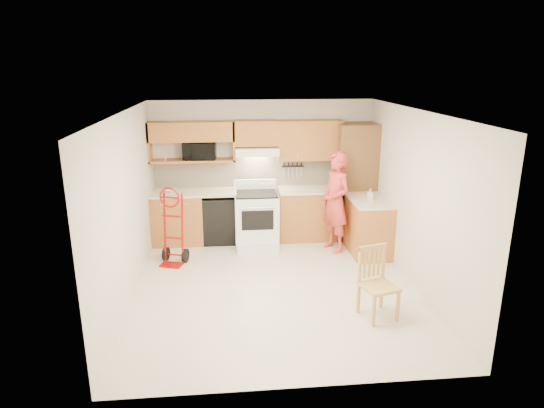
{
  "coord_description": "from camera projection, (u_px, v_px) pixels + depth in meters",
  "views": [
    {
      "loc": [
        -0.65,
        -6.17,
        3.09
      ],
      "look_at": [
        0.0,
        0.5,
        1.1
      ],
      "focal_mm": 31.07,
      "sensor_mm": 36.0,
      "label": 1
    }
  ],
  "objects": [
    {
      "name": "hand_truck",
      "position": [
        172.0,
        230.0,
        7.45
      ],
      "size": [
        0.55,
        0.53,
        1.15
      ],
      "primitive_type": null,
      "rotation": [
        0.0,
        0.0,
        -0.31
      ],
      "color": "#990E07",
      "rests_on": "ground"
    },
    {
      "name": "upper_cab_right",
      "position": [
        310.0,
        140.0,
        8.38
      ],
      "size": [
        1.14,
        0.33,
        0.7
      ],
      "primitive_type": "cube",
      "color": "#B06D37",
      "rests_on": "wall_back"
    },
    {
      "name": "range",
      "position": [
        257.0,
        215.0,
        8.25
      ],
      "size": [
        0.76,
        0.99,
        1.11
      ],
      "primitive_type": null,
      "color": "white",
      "rests_on": "ground"
    },
    {
      "name": "wall_left",
      "position": [
        126.0,
        208.0,
        6.28
      ],
      "size": [
        0.02,
        4.5,
        2.5
      ],
      "primitive_type": "cube",
      "color": "beige",
      "rests_on": "ground"
    },
    {
      "name": "upper_cab_left",
      "position": [
        191.0,
        131.0,
        8.14
      ],
      "size": [
        1.5,
        0.33,
        0.34
      ],
      "primitive_type": "cube",
      "color": "#B06D37",
      "rests_on": "wall_back"
    },
    {
      "name": "lower_cab_right",
      "position": [
        309.0,
        214.0,
        8.64
      ],
      "size": [
        1.14,
        0.6,
        0.9
      ],
      "primitive_type": "cube",
      "color": "#B06D37",
      "rests_on": "ground"
    },
    {
      "name": "wall_back",
      "position": [
        263.0,
        169.0,
        8.63
      ],
      "size": [
        4.0,
        0.02,
        2.5
      ],
      "primitive_type": "cube",
      "color": "beige",
      "rests_on": "ground"
    },
    {
      "name": "countertop_left",
      "position": [
        194.0,
        193.0,
        8.31
      ],
      "size": [
        1.5,
        0.63,
        0.04
      ],
      "primitive_type": "cube",
      "color": "beige",
      "rests_on": "lower_cab_left"
    },
    {
      "name": "dishwasher",
      "position": [
        220.0,
        218.0,
        8.49
      ],
      "size": [
        0.6,
        0.6,
        0.85
      ],
      "primitive_type": "cube",
      "color": "black",
      "rests_on": "ground"
    },
    {
      "name": "person",
      "position": [
        336.0,
        202.0,
        7.94
      ],
      "size": [
        0.61,
        0.74,
        1.72
      ],
      "primitive_type": "imported",
      "rotation": [
        0.0,
        0.0,
        -1.19
      ],
      "color": "#CD3B34",
      "rests_on": "ground"
    },
    {
      "name": "microwave",
      "position": [
        200.0,
        150.0,
        8.24
      ],
      "size": [
        0.59,
        0.41,
        0.31
      ],
      "primitive_type": "imported",
      "rotation": [
        0.0,
        0.0,
        -0.05
      ],
      "color": "black",
      "rests_on": "upper_shelf_mw"
    },
    {
      "name": "wall_front",
      "position": [
        301.0,
        273.0,
        4.32
      ],
      "size": [
        4.0,
        0.02,
        2.5
      ],
      "primitive_type": "cube",
      "color": "beige",
      "rests_on": "ground"
    },
    {
      "name": "wall_right",
      "position": [
        416.0,
        200.0,
        6.66
      ],
      "size": [
        0.02,
        4.5,
        2.5
      ],
      "primitive_type": "cube",
      "color": "beige",
      "rests_on": "ground"
    },
    {
      "name": "lower_cab_left",
      "position": [
        178.0,
        218.0,
        8.42
      ],
      "size": [
        0.9,
        0.6,
        0.9
      ],
      "primitive_type": "cube",
      "color": "#B06D37",
      "rests_on": "ground"
    },
    {
      "name": "range_hood",
      "position": [
        257.0,
        151.0,
        8.28
      ],
      "size": [
        0.76,
        0.46,
        0.14
      ],
      "primitive_type": "cube",
      "color": "white",
      "rests_on": "wall_back"
    },
    {
      "name": "cab_return_right",
      "position": [
        368.0,
        227.0,
        7.96
      ],
      "size": [
        0.6,
        1.0,
        0.9
      ],
      "primitive_type": "cube",
      "color": "#B06D37",
      "rests_on": "ground"
    },
    {
      "name": "countertop_right",
      "position": [
        310.0,
        190.0,
        8.5
      ],
      "size": [
        1.14,
        0.63,
        0.04
      ],
      "primitive_type": "cube",
      "color": "beige",
      "rests_on": "lower_cab_right"
    },
    {
      "name": "countertop_return",
      "position": [
        370.0,
        200.0,
        7.82
      ],
      "size": [
        0.63,
        1.0,
        0.04
      ],
      "primitive_type": "cube",
      "color": "beige",
      "rests_on": "cab_return_right"
    },
    {
      "name": "knife_strip",
      "position": [
        293.0,
        170.0,
        8.63
      ],
      "size": [
        0.4,
        0.05,
        0.29
      ],
      "primitive_type": null,
      "color": "black",
      "rests_on": "backsplash"
    },
    {
      "name": "bowl",
      "position": [
        171.0,
        191.0,
        8.26
      ],
      "size": [
        0.29,
        0.29,
        0.05
      ],
      "primitive_type": "imported",
      "rotation": [
        0.0,
        0.0,
        -0.42
      ],
      "color": "white",
      "rests_on": "countertop_left"
    },
    {
      "name": "upper_shelf_mw",
      "position": [
        193.0,
        160.0,
        8.28
      ],
      "size": [
        1.5,
        0.33,
        0.04
      ],
      "primitive_type": "cube",
      "color": "#B06D37",
      "rests_on": "wall_back"
    },
    {
      "name": "ceiling",
      "position": [
        276.0,
        111.0,
        6.11
      ],
      "size": [
        4.0,
        4.5,
        0.02
      ],
      "primitive_type": "cube",
      "color": "white",
      "rests_on": "ground"
    },
    {
      "name": "pantry_tall",
      "position": [
        354.0,
        182.0,
        8.54
      ],
      "size": [
        0.7,
        0.6,
        2.1
      ],
      "primitive_type": "cube",
      "color": "brown",
      "rests_on": "ground"
    },
    {
      "name": "upper_cab_center",
      "position": [
        256.0,
        133.0,
        8.25
      ],
      "size": [
        0.76,
        0.33,
        0.44
      ],
      "primitive_type": "cube",
      "color": "#B06D37",
      "rests_on": "wall_back"
    },
    {
      "name": "soap_bottle",
      "position": [
        370.0,
        194.0,
        7.79
      ],
      "size": [
        0.09,
        0.09,
        0.18
      ],
      "primitive_type": "imported",
      "rotation": [
        0.0,
        0.0,
        0.07
      ],
      "color": "white",
      "rests_on": "countertop_return"
    },
    {
      "name": "floor",
      "position": [
        275.0,
        287.0,
        6.83
      ],
      "size": [
        4.0,
        4.5,
        0.02
      ],
      "primitive_type": "cube",
      "color": "beige",
      "rests_on": "ground"
    },
    {
      "name": "backsplash",
      "position": [
        263.0,
        172.0,
        8.62
      ],
      "size": [
        3.92,
        0.03,
        0.55
      ],
      "primitive_type": "cube",
      "color": "beige",
      "rests_on": "wall_back"
    },
    {
      "name": "dining_chair",
      "position": [
        379.0,
        284.0,
        5.88
      ],
      "size": [
        0.52,
        0.54,
        0.91
      ],
      "primitive_type": null,
      "rotation": [
        0.0,
        0.0,
        0.28
      ],
      "color": "tan",
      "rests_on": "ground"
    }
  ]
}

